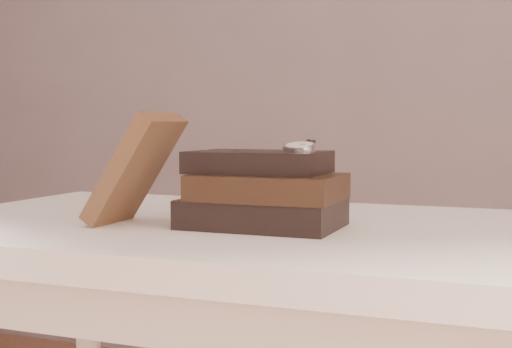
% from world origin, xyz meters
% --- Properties ---
extents(table, '(1.00, 0.60, 0.75)m').
position_xyz_m(table, '(0.00, 0.35, 0.66)').
color(table, white).
rests_on(table, ground).
extents(book_stack, '(0.22, 0.15, 0.11)m').
position_xyz_m(book_stack, '(0.05, 0.31, 0.80)').
color(book_stack, black).
rests_on(book_stack, table).
extents(journal, '(0.12, 0.11, 0.16)m').
position_xyz_m(journal, '(-0.13, 0.27, 0.83)').
color(journal, '#422919').
rests_on(journal, table).
extents(pocket_watch, '(0.04, 0.15, 0.02)m').
position_xyz_m(pocket_watch, '(0.11, 0.31, 0.86)').
color(pocket_watch, silver).
rests_on(pocket_watch, book_stack).
extents(eyeglasses, '(0.09, 0.10, 0.04)m').
position_xyz_m(eyeglasses, '(-0.03, 0.38, 0.81)').
color(eyeglasses, silver).
rests_on(eyeglasses, book_stack).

